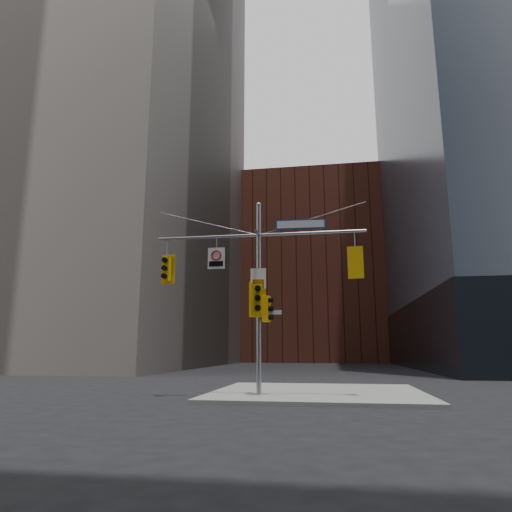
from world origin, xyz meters
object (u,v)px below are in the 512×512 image
(traffic_light_pole_side, at_px, (267,309))
(traffic_light_pole_front, at_px, (258,299))
(traffic_light_east_arm, at_px, (356,263))
(regulatory_sign_arm, at_px, (216,257))
(traffic_light_west_arm, at_px, (167,269))
(signal_assembly, at_px, (259,276))
(street_sign_blade, at_px, (301,224))

(traffic_light_pole_side, distance_m, traffic_light_pole_front, 0.54)
(traffic_light_east_arm, bearing_deg, regulatory_sign_arm, 6.36)
(traffic_light_west_arm, bearing_deg, signal_assembly, 5.18)
(signal_assembly, distance_m, traffic_light_west_arm, 3.65)
(regulatory_sign_arm, bearing_deg, traffic_light_pole_front, -8.21)
(signal_assembly, xyz_separation_m, traffic_light_pole_side, (0.32, -0.00, -1.23))
(signal_assembly, xyz_separation_m, traffic_light_pole_front, (-0.00, -0.27, -0.88))
(traffic_light_pole_side, relative_size, traffic_light_pole_front, 0.73)
(street_sign_blade, xyz_separation_m, regulatory_sign_arm, (-3.24, -0.02, -1.17))
(traffic_light_pole_front, bearing_deg, signal_assembly, 79.47)
(traffic_light_pole_side, relative_size, street_sign_blade, 0.51)
(traffic_light_west_arm, relative_size, regulatory_sign_arm, 1.41)
(regulatory_sign_arm, bearing_deg, traffic_light_west_arm, 179.39)
(signal_assembly, relative_size, traffic_light_pole_side, 8.38)
(traffic_light_west_arm, bearing_deg, traffic_light_pole_side, 5.16)
(traffic_light_west_arm, xyz_separation_m, regulatory_sign_arm, (1.99, -0.03, 0.38))
(street_sign_blade, bearing_deg, traffic_light_west_arm, 177.29)
(signal_assembly, bearing_deg, traffic_light_east_arm, 0.02)
(traffic_light_east_arm, xyz_separation_m, regulatory_sign_arm, (-5.21, -0.02, 0.38))
(traffic_light_west_arm, height_order, street_sign_blade, street_sign_blade)
(signal_assembly, height_order, regulatory_sign_arm, signal_assembly)
(traffic_light_pole_side, bearing_deg, traffic_light_east_arm, -75.72)
(traffic_light_west_arm, bearing_deg, traffic_light_pole_front, 0.99)
(traffic_light_west_arm, bearing_deg, street_sign_blade, 5.28)
(traffic_light_east_arm, relative_size, traffic_light_pole_side, 1.23)
(traffic_light_pole_front, bearing_deg, traffic_light_east_arm, -5.99)
(signal_assembly, relative_size, traffic_light_east_arm, 6.79)
(traffic_light_pole_side, bearing_deg, regulatory_sign_arm, 104.72)
(traffic_light_pole_side, bearing_deg, signal_assembly, 103.71)
(signal_assembly, relative_size, traffic_light_west_arm, 6.91)
(traffic_light_west_arm, height_order, traffic_light_pole_front, traffic_light_west_arm)
(signal_assembly, distance_m, traffic_light_pole_front, 0.92)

